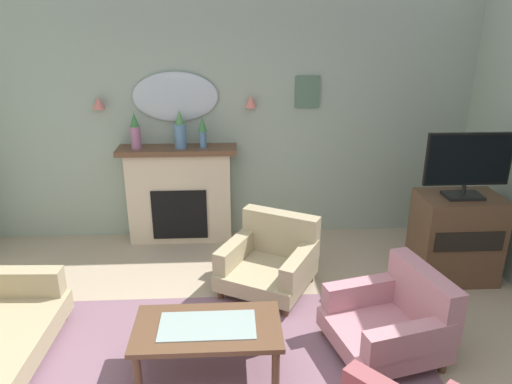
{
  "coord_description": "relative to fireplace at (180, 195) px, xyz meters",
  "views": [
    {
      "loc": [
        0.04,
        -2.7,
        2.64
      ],
      "look_at": [
        0.28,
        1.7,
        0.98
      ],
      "focal_mm": 34.27,
      "sensor_mm": 36.0,
      "label": 1
    }
  ],
  "objects": [
    {
      "name": "tv_flatscreen",
      "position": [
        2.89,
        -1.06,
        0.68
      ],
      "size": [
        0.84,
        0.24,
        0.65
      ],
      "color": "black",
      "rests_on": "tv_cabinet"
    },
    {
      "name": "tv_cabinet",
      "position": [
        2.89,
        -1.04,
        -0.12
      ],
      "size": [
        0.8,
        0.57,
        0.9
      ],
      "color": "brown",
      "rests_on": "ground"
    },
    {
      "name": "framed_picture",
      "position": [
        1.5,
        0.15,
        1.18
      ],
      "size": [
        0.28,
        0.03,
        0.36
      ],
      "primitive_type": "cube",
      "color": "#4C6B56"
    },
    {
      "name": "wall_back",
      "position": [
        0.57,
        0.22,
        0.9
      ],
      "size": [
        6.74,
        0.1,
        2.94
      ],
      "primitive_type": "cube",
      "color": "#93A393",
      "rests_on": "ground"
    },
    {
      "name": "armchair_near_fireplace",
      "position": [
        0.99,
        -1.12,
        -0.27
      ],
      "size": [
        1.09,
        1.1,
        0.71
      ],
      "color": "tan",
      "rests_on": "ground"
    },
    {
      "name": "mantel_vase_centre",
      "position": [
        0.05,
        -0.03,
        0.78
      ],
      "size": [
        0.14,
        0.14,
        0.44
      ],
      "color": "#4C7093",
      "rests_on": "fireplace"
    },
    {
      "name": "armchair_in_corner",
      "position": [
        1.9,
        -2.18,
        -0.27
      ],
      "size": [
        0.99,
        0.98,
        0.71
      ],
      "color": "#B77A84",
      "rests_on": "ground"
    },
    {
      "name": "fireplace",
      "position": [
        0.0,
        0.0,
        0.0
      ],
      "size": [
        1.36,
        0.36,
        1.16
      ],
      "color": "beige",
      "rests_on": "ground"
    },
    {
      "name": "wall_sconce_left",
      "position": [
        -0.85,
        0.09,
        1.09
      ],
      "size": [
        0.14,
        0.14,
        0.14
      ],
      "primitive_type": "cone",
      "color": "#D17066"
    },
    {
      "name": "mantel_vase_right",
      "position": [
        0.3,
        -0.03,
        0.79
      ],
      "size": [
        0.1,
        0.1,
        0.35
      ],
      "color": "#4C7093",
      "rests_on": "fireplace"
    },
    {
      "name": "coffee_table",
      "position": [
        0.42,
        -2.38,
        -0.19
      ],
      "size": [
        1.1,
        0.6,
        0.45
      ],
      "color": "brown",
      "rests_on": "ground"
    },
    {
      "name": "wall_mirror",
      "position": [
        -0.0,
        0.14,
        1.14
      ],
      "size": [
        0.96,
        0.06,
        0.56
      ],
      "primitive_type": "ellipsoid",
      "color": "#B2BCC6"
    },
    {
      "name": "mantel_vase_left",
      "position": [
        -0.45,
        -0.03,
        0.78
      ],
      "size": [
        0.11,
        0.11,
        0.41
      ],
      "color": "#9E6084",
      "rests_on": "fireplace"
    },
    {
      "name": "wall_sconce_right",
      "position": [
        0.85,
        0.09,
        1.09
      ],
      "size": [
        0.14,
        0.14,
        0.14
      ],
      "primitive_type": "cone",
      "color": "#D17066"
    }
  ]
}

